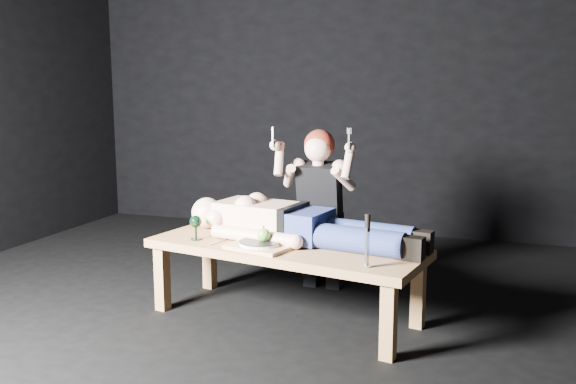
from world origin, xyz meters
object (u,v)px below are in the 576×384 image
Objects in this scene: serving_tray at (260,246)px; lying_man at (301,220)px; kneeling_woman at (322,208)px; carving_knife at (367,241)px; table at (285,281)px; goblet at (196,228)px.

lying_man is at bearing 52.83° from serving_tray.
kneeling_woman reaches higher than carving_knife.
carving_knife is at bearing -30.38° from lying_man.
table is 5.85× the size of carving_knife.
kneeling_woman is at bearing 95.55° from table.
goblet is (-0.61, -0.17, -0.05)m from lying_man.
serving_tray is 2.36× the size of goblet.
lying_man is at bearing -88.25° from kneeling_woman.
kneeling_woman is at bearing 48.90° from goblet.
table is 0.37m from lying_man.
lying_man is (0.07, 0.10, 0.35)m from table.
kneeling_woman is 0.90m from goblet.
goblet reaches higher than table.
goblet reaches higher than serving_tray.
table is 0.29m from serving_tray.
kneeling_woman reaches higher than serving_tray.
serving_tray is at bearing -116.68° from lying_man.
serving_tray is 0.69m from carving_knife.
kneeling_woman is at bearing 77.78° from serving_tray.
table is 0.72m from carving_knife.
lying_man is 1.39× the size of kneeling_woman.
kneeling_woman is (0.05, 0.61, 0.33)m from table.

